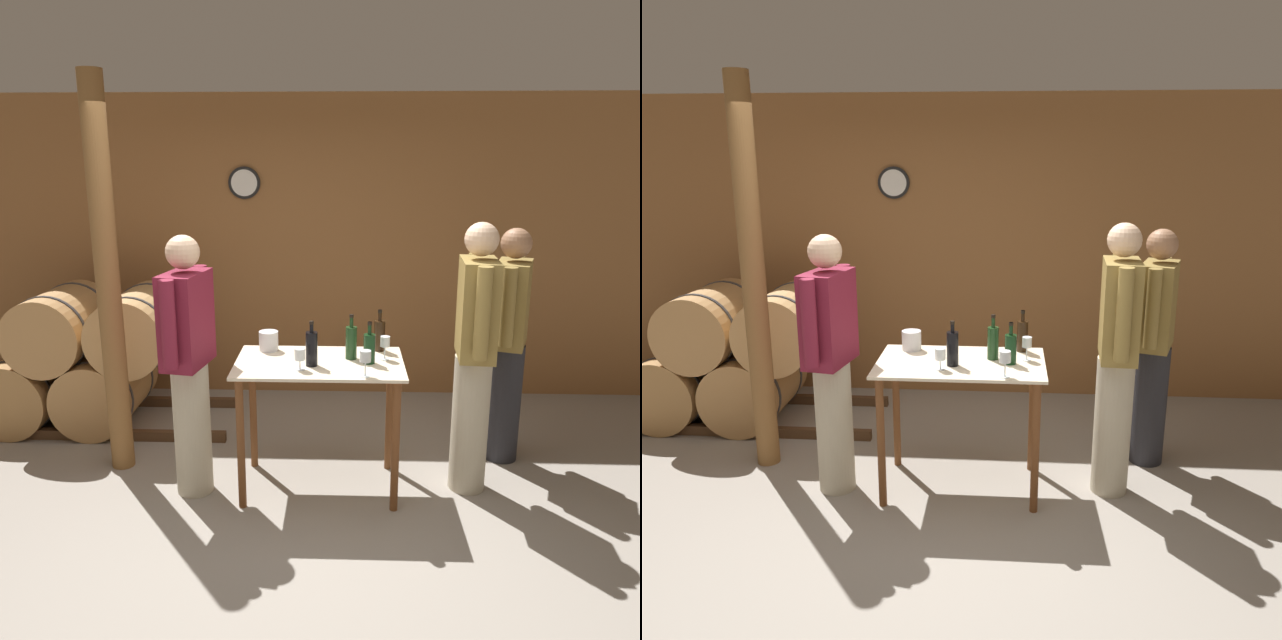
{
  "view_description": "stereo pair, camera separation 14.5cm",
  "coord_description": "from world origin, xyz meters",
  "views": [
    {
      "loc": [
        0.34,
        -3.14,
        2.18
      ],
      "look_at": [
        0.2,
        0.76,
        1.14
      ],
      "focal_mm": 35.0,
      "sensor_mm": 36.0,
      "label": 1
    },
    {
      "loc": [
        0.49,
        -3.13,
        2.18
      ],
      "look_at": [
        0.2,
        0.76,
        1.14
      ],
      "focal_mm": 35.0,
      "sensor_mm": 36.0,
      "label": 2
    }
  ],
  "objects": [
    {
      "name": "person_host",
      "position": [
        -0.63,
        0.59,
        0.91
      ],
      "size": [
        0.29,
        0.58,
        1.71
      ],
      "color": "#B7AD93",
      "rests_on": "ground_plane"
    },
    {
      "name": "barrel_rack",
      "position": [
        -1.78,
        1.67,
        0.56
      ],
      "size": [
        2.75,
        0.87,
        1.15
      ],
      "color": "#4C331E",
      "rests_on": "ground_plane"
    },
    {
      "name": "wine_glass_near_center",
      "position": [
        0.48,
        0.39,
        1.01
      ],
      "size": [
        0.07,
        0.07,
        0.16
      ],
      "color": "silver",
      "rests_on": "tasting_table"
    },
    {
      "name": "wine_bottle_center",
      "position": [
        0.51,
        0.64,
        1.0
      ],
      "size": [
        0.07,
        0.07,
        0.27
      ],
      "color": "black",
      "rests_on": "tasting_table"
    },
    {
      "name": "ice_bucket",
      "position": [
        -0.16,
        0.89,
        0.96
      ],
      "size": [
        0.13,
        0.13,
        0.13
      ],
      "color": "silver",
      "rests_on": "tasting_table"
    },
    {
      "name": "wine_bottle_left",
      "position": [
        0.4,
        0.73,
        1.01
      ],
      "size": [
        0.07,
        0.07,
        0.3
      ],
      "color": "#193819",
      "rests_on": "tasting_table"
    },
    {
      "name": "ground_plane",
      "position": [
        0.0,
        0.0,
        0.0
      ],
      "size": [
        14.0,
        14.0,
        0.0
      ],
      "primitive_type": "plane",
      "color": "gray"
    },
    {
      "name": "wine_glass_near_right",
      "position": [
        0.62,
        0.72,
        1.01
      ],
      "size": [
        0.06,
        0.06,
        0.16
      ],
      "color": "silver",
      "rests_on": "tasting_table"
    },
    {
      "name": "wine_bottle_far_left",
      "position": [
        0.15,
        0.58,
        1.01
      ],
      "size": [
        0.08,
        0.08,
        0.29
      ],
      "color": "black",
      "rests_on": "tasting_table"
    },
    {
      "name": "person_visitor_bearded",
      "position": [
        1.52,
        1.14,
        0.9
      ],
      "size": [
        0.34,
        0.56,
        1.7
      ],
      "color": "#232328",
      "rests_on": "ground_plane"
    },
    {
      "name": "tasting_table",
      "position": [
        0.2,
        0.66,
        0.71
      ],
      "size": [
        1.08,
        0.67,
        0.89
      ],
      "color": "beige",
      "rests_on": "ground_plane"
    },
    {
      "name": "wine_bottle_right",
      "position": [
        0.59,
        0.92,
        1.0
      ],
      "size": [
        0.08,
        0.08,
        0.28
      ],
      "color": "black",
      "rests_on": "tasting_table"
    },
    {
      "name": "person_visitor_with_scarf",
      "position": [
        1.19,
        0.69,
        0.95
      ],
      "size": [
        0.25,
        0.59,
        1.79
      ],
      "color": "#B7AD93",
      "rests_on": "ground_plane"
    },
    {
      "name": "wine_glass_near_left",
      "position": [
        0.08,
        0.5,
        0.99
      ],
      "size": [
        0.07,
        0.07,
        0.14
      ],
      "color": "silver",
      "rests_on": "tasting_table"
    },
    {
      "name": "back_wall",
      "position": [
        -0.0,
        2.46,
        1.35
      ],
      "size": [
        8.4,
        0.08,
        2.7
      ],
      "color": "brown",
      "rests_on": "ground_plane"
    },
    {
      "name": "wooden_post",
      "position": [
        -1.24,
        0.91,
        1.35
      ],
      "size": [
        0.16,
        0.16,
        2.7
      ],
      "color": "brown",
      "rests_on": "ground_plane"
    }
  ]
}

